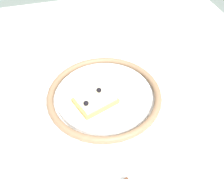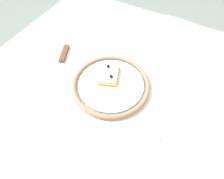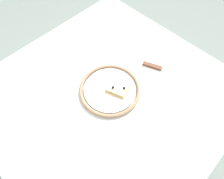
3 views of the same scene
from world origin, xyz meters
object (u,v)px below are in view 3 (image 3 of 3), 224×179
(dining_table, at_px, (108,102))
(plate, at_px, (109,89))
(pizza_slice_near, at_px, (117,89))
(knife, at_px, (146,64))
(fork, at_px, (68,121))

(dining_table, xyz_separation_m, plate, (0.01, 0.00, 0.10))
(dining_table, relative_size, pizza_slice_near, 9.55)
(knife, distance_m, fork, 0.43)
(dining_table, bearing_deg, pizza_slice_near, -37.28)
(knife, relative_size, fork, 1.14)
(dining_table, bearing_deg, knife, -4.38)
(plate, xyz_separation_m, fork, (-0.21, 0.01, -0.01))
(dining_table, relative_size, plate, 3.73)
(knife, bearing_deg, fork, 175.20)
(plate, xyz_separation_m, knife, (0.22, -0.02, -0.00))
(fork, bearing_deg, knife, -4.80)
(pizza_slice_near, bearing_deg, dining_table, 142.72)
(plate, relative_size, knife, 1.14)
(dining_table, distance_m, knife, 0.25)
(pizza_slice_near, height_order, knife, pizza_slice_near)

